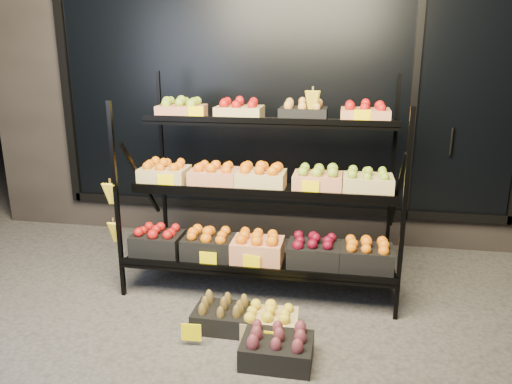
# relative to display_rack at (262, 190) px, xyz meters

# --- Properties ---
(ground) EXTENTS (24.00, 24.00, 0.00)m
(ground) POSITION_rel_display_rack_xyz_m (0.01, -0.60, -0.79)
(ground) COLOR #514F4C
(ground) RESTS_ON ground
(building) EXTENTS (6.00, 2.08, 3.50)m
(building) POSITION_rel_display_rack_xyz_m (0.01, 1.99, 0.96)
(building) COLOR #2D2826
(building) RESTS_ON ground
(display_rack) EXTENTS (2.18, 1.02, 1.66)m
(display_rack) POSITION_rel_display_rack_xyz_m (0.00, 0.00, 0.00)
(display_rack) COLOR black
(display_rack) RESTS_ON ground
(tag_floor_a) EXTENTS (0.13, 0.01, 0.12)m
(tag_floor_a) POSITION_rel_display_rack_xyz_m (-0.29, -1.00, -0.73)
(tag_floor_a) COLOR #FFE400
(tag_floor_a) RESTS_ON ground
(tag_floor_b) EXTENTS (0.13, 0.01, 0.12)m
(tag_floor_b) POSITION_rel_display_rack_xyz_m (0.25, -1.00, -0.73)
(tag_floor_b) COLOR #FFE400
(tag_floor_b) RESTS_ON ground
(floor_crate_midleft) EXTENTS (0.40, 0.30, 0.20)m
(floor_crate_midleft) POSITION_rel_display_rack_xyz_m (-0.14, -0.74, -0.69)
(floor_crate_midleft) COLOR black
(floor_crate_midleft) RESTS_ON ground
(floor_crate_midright) EXTENTS (0.39, 0.30, 0.19)m
(floor_crate_midright) POSITION_rel_display_rack_xyz_m (0.18, -0.75, -0.70)
(floor_crate_midright) COLOR tan
(floor_crate_midright) RESTS_ON ground
(floor_crate_right) EXTENTS (0.43, 0.32, 0.21)m
(floor_crate_right) POSITION_rel_display_rack_xyz_m (0.27, -1.06, -0.69)
(floor_crate_right) COLOR black
(floor_crate_right) RESTS_ON ground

